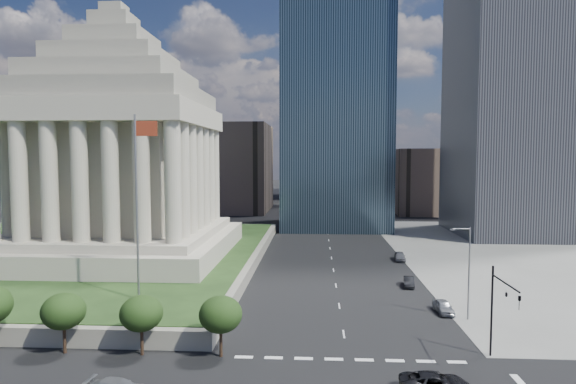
# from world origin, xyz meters

# --- Properties ---
(ground) EXTENTS (500.00, 500.00, 0.00)m
(ground) POSITION_xyz_m (0.00, 100.00, 0.00)
(ground) COLOR black
(ground) RESTS_ON ground
(plaza_terrace) EXTENTS (66.00, 70.00, 1.80)m
(plaza_terrace) POSITION_xyz_m (-45.00, 50.00, 0.90)
(plaza_terrace) COLOR slate
(plaza_terrace) RESTS_ON ground
(plaza_lawn) EXTENTS (64.00, 68.00, 0.10)m
(plaza_lawn) POSITION_xyz_m (-45.00, 50.00, 1.85)
(plaza_lawn) COLOR #1D3214
(plaza_lawn) RESTS_ON plaza_terrace
(war_memorial) EXTENTS (34.00, 34.00, 39.00)m
(war_memorial) POSITION_xyz_m (-34.00, 48.00, 21.40)
(war_memorial) COLOR #A9A38D
(war_memorial) RESTS_ON plaza_lawn
(flagpole) EXTENTS (2.52, 0.24, 20.00)m
(flagpole) POSITION_xyz_m (-21.83, 24.00, 13.11)
(flagpole) COLOR slate
(flagpole) RESTS_ON plaza_lawn
(midrise_glass) EXTENTS (26.00, 26.00, 60.00)m
(midrise_glass) POSITION_xyz_m (2.00, 95.00, 30.00)
(midrise_glass) COLOR black
(midrise_glass) RESTS_ON ground
(highrise_ne) EXTENTS (26.00, 28.00, 100.00)m
(highrise_ne) POSITION_xyz_m (42.00, 85.00, 50.00)
(highrise_ne) COLOR black
(highrise_ne) RESTS_ON ground
(building_filler_ne) EXTENTS (20.00, 30.00, 20.00)m
(building_filler_ne) POSITION_xyz_m (32.00, 130.00, 10.00)
(building_filler_ne) COLOR brown
(building_filler_ne) RESTS_ON ground
(building_filler_nw) EXTENTS (24.00, 30.00, 28.00)m
(building_filler_nw) POSITION_xyz_m (-30.00, 130.00, 14.00)
(building_filler_nw) COLOR brown
(building_filler_nw) RESTS_ON ground
(traffic_signal_ne) EXTENTS (0.30, 5.74, 8.00)m
(traffic_signal_ne) POSITION_xyz_m (12.50, 13.70, 5.25)
(traffic_signal_ne) COLOR black
(traffic_signal_ne) RESTS_ON ground
(street_lamp_north) EXTENTS (2.13, 0.22, 10.00)m
(street_lamp_north) POSITION_xyz_m (13.33, 25.00, 5.66)
(street_lamp_north) COLOR slate
(street_lamp_north) RESTS_ON ground
(pickup_truck) EXTENTS (5.21, 2.41, 1.45)m
(pickup_truck) POSITION_xyz_m (6.05, 8.54, 0.72)
(pickup_truck) COLOR black
(pickup_truck) RESTS_ON ground
(parked_sedan_near) EXTENTS (4.18, 1.82, 1.40)m
(parked_sedan_near) POSITION_xyz_m (11.50, 27.18, 0.70)
(parked_sedan_near) COLOR gray
(parked_sedan_near) RESTS_ON ground
(parked_sedan_mid) EXTENTS (1.88, 4.01, 1.27)m
(parked_sedan_mid) POSITION_xyz_m (9.78, 38.11, 0.64)
(parked_sedan_mid) COLOR black
(parked_sedan_mid) RESTS_ON ground
(parked_sedan_far) EXTENTS (2.19, 4.50, 1.48)m
(parked_sedan_far) POSITION_xyz_m (11.43, 54.54, 0.74)
(parked_sedan_far) COLOR #53545A
(parked_sedan_far) RESTS_ON ground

